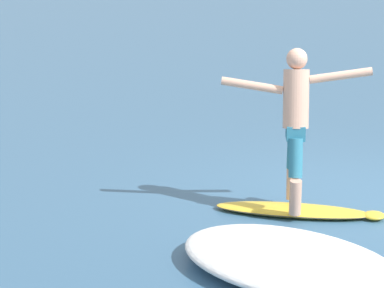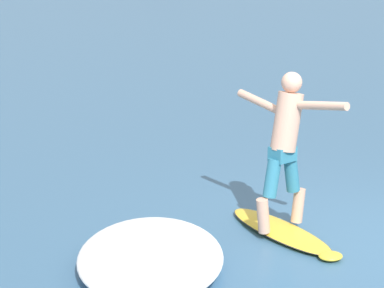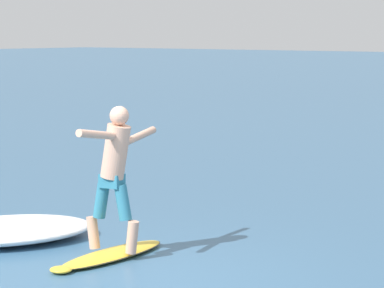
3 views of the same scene
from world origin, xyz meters
name	(u,v)px [view 3 (image 3 of 3)]	position (x,y,z in m)	size (l,w,h in m)	color
ground_plane	(112,279)	(0.00, 0.00, 0.00)	(200.00, 200.00, 0.00)	#386287
surfboard	(111,255)	(-0.64, 0.65, 0.04)	(0.54, 1.88, 0.22)	yellow
surfer	(115,167)	(-0.59, 0.69, 1.11)	(0.74, 1.61, 1.75)	#D5A187
wave_foam_at_tail	(6,230)	(-2.35, 0.49, 0.13)	(2.38, 2.69, 0.26)	white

